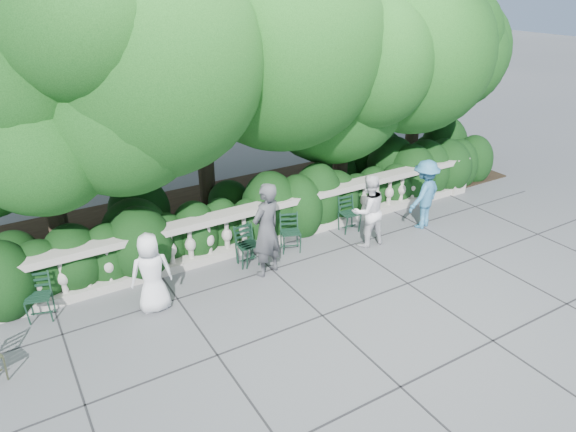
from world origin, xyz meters
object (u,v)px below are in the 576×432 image
chair_f (352,233)px  person_older_blue (424,194)px  chair_b (42,323)px  chair_d (251,267)px  person_businessman (151,273)px  chair_c (254,266)px  person_casual_man (368,211)px  chair_e (292,254)px  person_woman_grey (266,230)px

chair_f → person_older_blue: bearing=-13.1°
chair_b → chair_d: size_ratio=1.00×
chair_d → person_businessman: (-2.10, -0.39, 0.74)m
chair_b → chair_c: same height
chair_c → person_older_blue: bearing=-17.9°
person_casual_man → chair_e: bearing=-11.7°
chair_e → person_woman_grey: (-0.82, -0.39, 0.96)m
chair_d → person_casual_man: 2.79m
chair_d → person_casual_man: size_ratio=0.52×
chair_d → person_older_blue: person_older_blue is taller
person_casual_man → person_businessman: bearing=3.7°
chair_c → person_businessman: bearing=178.4°
chair_d → person_casual_man: person_casual_man is taller
chair_b → person_woman_grey: bearing=8.5°
chair_b → person_older_blue: person_older_blue is taller
chair_c → chair_e: bearing=-11.0°
chair_e → person_casual_man: 1.88m
chair_b → chair_d: bearing=13.1°
chair_b → person_businessman: person_businessman is taller
chair_f → person_businessman: person_businessman is taller
person_businessman → person_older_blue: size_ratio=0.91×
chair_e → chair_d: bearing=-157.4°
chair_c → chair_f: (2.62, 0.12, 0.00)m
chair_c → person_casual_man: 2.72m
chair_d → chair_e: same height
person_casual_man → person_older_blue: 1.68m
chair_c → person_businessman: person_businessman is taller
chair_b → chair_c: (4.00, -0.18, 0.00)m
chair_c → chair_d: same height
person_woman_grey → person_older_blue: (4.13, -0.05, -0.14)m
chair_b → chair_e: 4.93m
person_woman_grey → person_casual_man: size_ratio=1.19×
person_businessman → chair_d: bearing=-163.4°
chair_e → person_businessman: person_businessman is taller
chair_f → person_woman_grey: size_ratio=0.44×
chair_e → chair_c: bearing=-158.7°
person_casual_man → person_older_blue: person_older_blue is taller
chair_b → person_older_blue: 8.30m
chair_b → chair_e: same height
chair_f → chair_e: bearing=-171.5°
chair_d → chair_f: bearing=7.4°
person_woman_grey → chair_f: bearing=171.8°
chair_d → person_businessman: person_businessman is taller
person_businessman → chair_b: bearing=-11.9°
chair_b → chair_f: (6.61, -0.06, 0.00)m
chair_d → chair_f: 2.70m
person_businessman → person_woman_grey: person_woman_grey is taller
chair_c → person_woman_grey: bearing=-85.5°
person_woman_grey → person_businessman: bearing=-18.1°
chair_e → person_woman_grey: bearing=-134.5°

